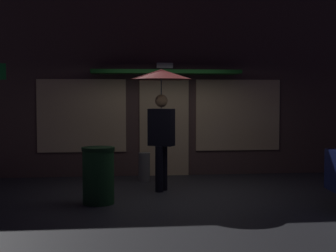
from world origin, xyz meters
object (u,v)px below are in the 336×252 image
object	(u,v)px
sidewalk_bollard	(144,167)
sidewalk_bollard_2	(101,168)
trash_bin	(98,175)
person_with_umbrella	(161,96)

from	to	relation	value
sidewalk_bollard	sidewalk_bollard_2	distance (m)	0.92
sidewalk_bollard_2	trash_bin	distance (m)	2.33
sidewalk_bollard_2	trash_bin	world-z (taller)	trash_bin
sidewalk_bollard	trash_bin	distance (m)	2.35
sidewalk_bollard	sidewalk_bollard_2	bearing A→B (deg)	170.10
person_with_umbrella	sidewalk_bollard_2	distance (m)	2.31
sidewalk_bollard_2	person_with_umbrella	bearing A→B (deg)	-48.68
person_with_umbrella	trash_bin	bearing A→B (deg)	-109.21
person_with_umbrella	sidewalk_bollard	xyz separation A→B (m)	(-0.25, 1.15, -1.49)
person_with_umbrella	sidewalk_bollard_2	size ratio (longest dim) A/B	4.25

